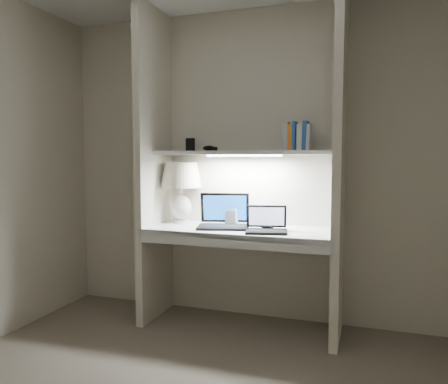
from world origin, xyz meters
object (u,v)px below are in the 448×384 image
at_px(laptop_main, 224,219).
at_px(book_row, 297,137).
at_px(laptop_netbook, 266,226).
at_px(speaker, 232,217).
at_px(table_lamp, 181,182).

distance_m(laptop_main, book_row, 0.85).
bearing_deg(laptop_netbook, speaker, 131.74).
xyz_separation_m(laptop_main, laptop_netbook, (0.37, -0.11, -0.01)).
bearing_deg(laptop_main, speaker, 65.84).
bearing_deg(laptop_main, book_row, -6.73).
relative_size(table_lamp, laptop_main, 1.09).
bearing_deg(speaker, laptop_main, -96.34).
xyz_separation_m(laptop_netbook, book_row, (0.19, 0.18, 0.65)).
relative_size(laptop_main, laptop_netbook, 1.33).
bearing_deg(speaker, laptop_netbook, -31.84).
bearing_deg(laptop_netbook, laptop_main, 150.42).
bearing_deg(table_lamp, speaker, 3.46).
distance_m(laptop_main, speaker, 0.14).
relative_size(table_lamp, laptop_netbook, 1.45).
height_order(table_lamp, laptop_netbook, table_lamp).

